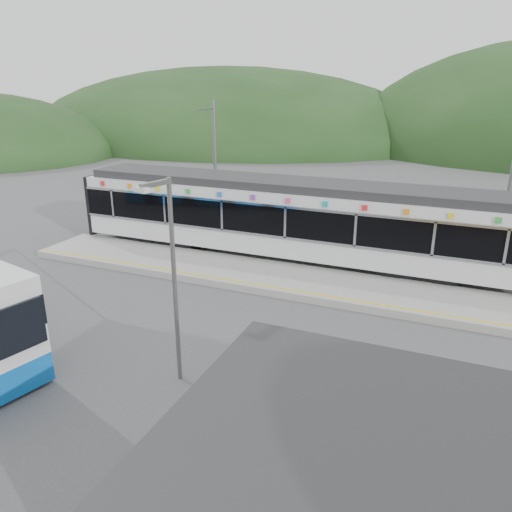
% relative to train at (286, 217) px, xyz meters
% --- Properties ---
extents(ground, '(120.00, 120.00, 0.00)m').
position_rel_train_xyz_m(ground, '(2.07, -6.00, -2.06)').
color(ground, '#4C4C4F').
rests_on(ground, ground).
extents(hills, '(146.00, 149.00, 26.00)m').
position_rel_train_xyz_m(hills, '(8.26, -0.71, -2.06)').
color(hills, '#1E3D19').
rests_on(hills, ground).
extents(platform, '(26.00, 3.20, 0.30)m').
position_rel_train_xyz_m(platform, '(2.07, -2.70, -1.91)').
color(platform, '#9E9E99').
rests_on(platform, ground).
extents(yellow_line, '(26.00, 0.10, 0.01)m').
position_rel_train_xyz_m(yellow_line, '(2.07, -4.00, -1.76)').
color(yellow_line, yellow).
rests_on(yellow_line, platform).
extents(train, '(20.44, 3.01, 3.74)m').
position_rel_train_xyz_m(train, '(0.00, 0.00, 0.00)').
color(train, black).
rests_on(train, ground).
extents(catenary_mast_west, '(0.18, 1.80, 7.00)m').
position_rel_train_xyz_m(catenary_mast_west, '(-4.93, 2.56, 1.58)').
color(catenary_mast_west, slate).
rests_on(catenary_mast_west, ground).
extents(catenary_mast_east, '(0.18, 1.80, 7.00)m').
position_rel_train_xyz_m(catenary_mast_east, '(9.07, 2.56, 1.58)').
color(catenary_mast_east, slate).
rests_on(catenary_mast_east, ground).
extents(lamp_post, '(0.38, 1.04, 5.68)m').
position_rel_train_xyz_m(lamp_post, '(0.61, -10.59, 1.33)').
color(lamp_post, slate).
rests_on(lamp_post, ground).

